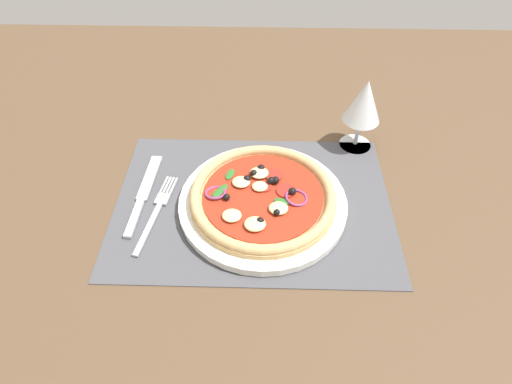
{
  "coord_description": "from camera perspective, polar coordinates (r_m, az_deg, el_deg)",
  "views": [
    {
      "loc": [
        1.8,
        -49.58,
        54.9
      ],
      "look_at": [
        0.52,
        0.0,
        2.88
      ],
      "focal_mm": 29.1,
      "sensor_mm": 36.0,
      "label": 1
    }
  ],
  "objects": [
    {
      "name": "ground_plane",
      "position": [
        0.75,
        -0.4,
        -2.15
      ],
      "size": [
        190.0,
        140.0,
        2.4
      ],
      "primitive_type": "cube",
      "color": "brown"
    },
    {
      "name": "wine_glass",
      "position": [
        0.82,
        14.66,
        11.87
      ],
      "size": [
        7.2,
        7.2,
        14.9
      ],
      "color": "silver",
      "rests_on": "ground_plane"
    },
    {
      "name": "pizza",
      "position": [
        0.71,
        0.92,
        -0.49
      ],
      "size": [
        25.32,
        25.32,
        2.66
      ],
      "color": "tan",
      "rests_on": "plate"
    },
    {
      "name": "knife",
      "position": [
        0.78,
        -15.16,
        -0.08
      ],
      "size": [
        2.76,
        20.06,
        0.62
      ],
      "rotation": [
        0.0,
        0.0,
        1.52
      ],
      "color": "silver",
      "rests_on": "placemat"
    },
    {
      "name": "plate",
      "position": [
        0.73,
        0.94,
        -1.47
      ],
      "size": [
        29.27,
        29.27,
        1.48
      ],
      "primitive_type": "cylinder",
      "color": "silver",
      "rests_on": "placemat"
    },
    {
      "name": "placemat",
      "position": [
        0.74,
        -0.4,
        -1.43
      ],
      "size": [
        48.71,
        34.44,
        0.4
      ],
      "primitive_type": "cube",
      "color": "#4C4C51",
      "rests_on": "ground_plane"
    },
    {
      "name": "fork",
      "position": [
        0.74,
        -13.38,
        -2.29
      ],
      "size": [
        4.51,
        18.0,
        0.44
      ],
      "rotation": [
        0.0,
        0.0,
        1.4
      ],
      "color": "silver",
      "rests_on": "placemat"
    }
  ]
}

